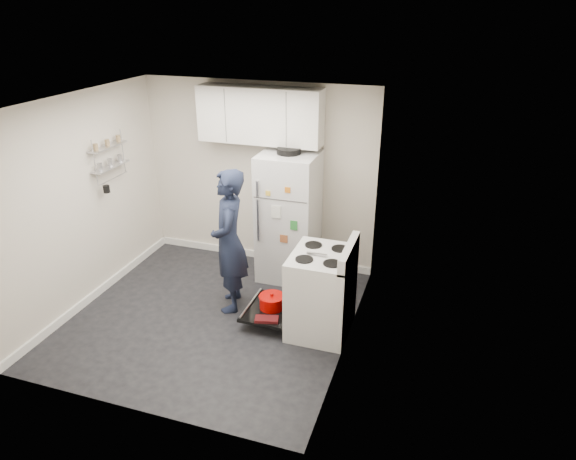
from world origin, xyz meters
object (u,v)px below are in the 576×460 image
(electric_range, at_px, (320,293))
(open_oven_door, at_px, (271,305))
(refrigerator, at_px, (289,216))
(person, at_px, (229,241))

(electric_range, distance_m, open_oven_door, 0.64)
(electric_range, bearing_deg, refrigerator, 123.36)
(electric_range, height_order, person, person)
(open_oven_door, xyz_separation_m, person, (-0.56, 0.14, 0.67))
(electric_range, distance_m, refrigerator, 1.37)
(refrigerator, bearing_deg, open_oven_door, -82.60)
(refrigerator, xyz_separation_m, person, (-0.42, -0.95, 0.01))
(electric_range, relative_size, open_oven_door, 1.56)
(electric_range, relative_size, person, 0.64)
(open_oven_door, bearing_deg, refrigerator, 97.40)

